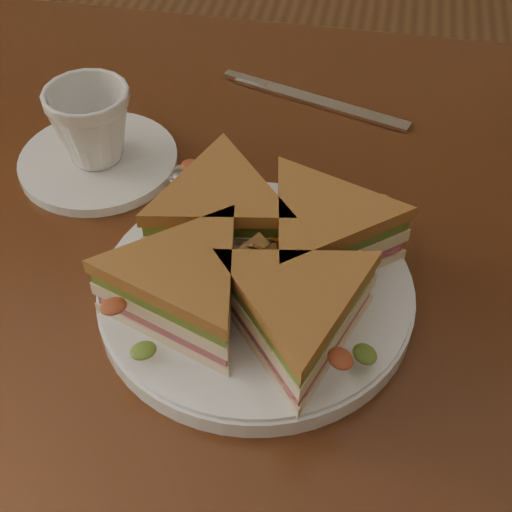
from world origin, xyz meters
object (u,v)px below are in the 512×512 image
object	(u,v)px
spoon	(213,182)
plate	(256,293)
knife	(307,99)
sandwich_wedges	(256,261)
coffee_cup	(91,125)
saucer	(99,161)
table	(316,335)

from	to	relation	value
spoon	plate	bearing A→B (deg)	-55.96
knife	spoon	bearing A→B (deg)	-96.10
sandwich_wedges	knife	size ratio (longest dim) A/B	1.36
spoon	coffee_cup	bearing A→B (deg)	-177.80
saucer	coffee_cup	xyz separation A→B (m)	(0.00, 0.00, 0.04)
table	spoon	distance (m)	0.17
table	plate	size ratio (longest dim) A/B	4.83
sandwich_wedges	saucer	bearing A→B (deg)	142.26
table	knife	bearing A→B (deg)	100.90
knife	saucer	world-z (taller)	saucer
knife	saucer	bearing A→B (deg)	-123.96
saucer	coffee_cup	size ratio (longest dim) A/B	1.92
coffee_cup	table	bearing A→B (deg)	-20.09
table	sandwich_wedges	world-z (taller)	sandwich_wedges
table	knife	size ratio (longest dim) A/B	5.74
spoon	saucer	bearing A→B (deg)	-177.80
plate	saucer	bearing A→B (deg)	142.26
coffee_cup	sandwich_wedges	bearing A→B (deg)	-36.26
spoon	knife	size ratio (longest dim) A/B	0.88
sandwich_wedges	coffee_cup	xyz separation A→B (m)	(-0.18, 0.14, 0.00)
plate	sandwich_wedges	xyz separation A→B (m)	(-0.00, 0.00, 0.04)
saucer	spoon	bearing A→B (deg)	-4.97
table	coffee_cup	bearing A→B (deg)	158.43
table	knife	xyz separation A→B (m)	(-0.05, 0.24, 0.10)
saucer	coffee_cup	world-z (taller)	coffee_cup
knife	coffee_cup	bearing A→B (deg)	-123.96
spoon	knife	world-z (taller)	spoon
plate	coffee_cup	size ratio (longest dim) A/B	3.15
table	spoon	bearing A→B (deg)	144.71
plate	spoon	world-z (taller)	plate
sandwich_wedges	knife	xyz separation A→B (m)	(0.00, 0.29, -0.04)
sandwich_wedges	knife	distance (m)	0.29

